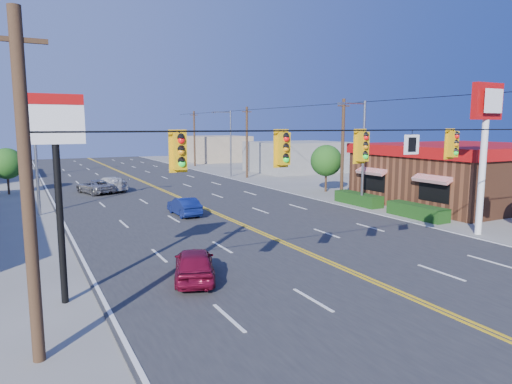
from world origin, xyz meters
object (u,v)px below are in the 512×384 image
pizza_hut_sign (56,155)px  car_white (110,185)px  car_blue (184,207)px  car_magenta (194,265)px  signal_span (385,161)px  car_silver (95,187)px  kfc (464,173)px  kfc_pylon (485,128)px

pizza_hut_sign → car_white: (6.42, 27.39, -4.50)m
car_blue → car_white: bearing=-81.2°
car_magenta → pizza_hut_sign: bearing=19.1°
signal_span → pizza_hut_sign: 11.60m
signal_span → pizza_hut_sign: bearing=159.8°
car_silver → car_magenta: bearing=72.6°
kfc → car_white: 31.27m
kfc_pylon → car_blue: size_ratio=2.26×
car_silver → car_white: bearing=-167.6°
car_magenta → car_silver: (0.16, 26.57, -0.03)m
kfc → car_magenta: (-26.08, -8.00, -1.72)m
signal_span → car_magenta: 8.41m
signal_span → car_magenta: bearing=146.6°
kfc → kfc_pylon: kfc_pylon is taller
signal_span → car_magenta: (-6.06, 4.00, -4.23)m
car_silver → kfc_pylon: bearing=105.6°
kfc_pylon → car_silver: size_ratio=1.88×
pizza_hut_sign → kfc: bearing=14.5°
kfc_pylon → car_silver: bearing=122.6°
car_silver → pizza_hut_sign: bearing=62.3°
car_blue → car_silver: bearing=-74.8°
kfc_pylon → car_silver: kfc_pylon is taller
pizza_hut_sign → car_magenta: (4.82, -0.00, -4.53)m
pizza_hut_sign → car_white: size_ratio=1.45×
car_white → kfc: bearing=125.4°
pizza_hut_sign → car_silver: 27.41m
car_white → car_silver: bearing=13.3°
kfc → car_silver: 31.94m
car_blue → car_silver: size_ratio=0.83×
pizza_hut_sign → car_silver: bearing=79.4°
signal_span → kfc_pylon: size_ratio=2.86×
car_blue → kfc_pylon: bearing=134.9°
pizza_hut_sign → car_silver: (4.98, 26.57, -4.55)m
pizza_hut_sign → kfc_pylon: bearing=0.0°
car_magenta → car_blue: (4.00, 12.96, -0.04)m
signal_span → kfc_pylon: (11.12, 4.00, 1.16)m
kfc → car_white: size_ratio=3.45×
signal_span → kfc_pylon: signal_span is taller
kfc_pylon → car_white: size_ratio=1.80×
signal_span → car_white: size_ratio=5.15×
kfc → car_silver: (-25.92, 18.57, -1.75)m
kfc → car_magenta: bearing=-162.9°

